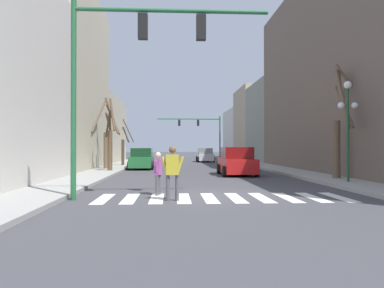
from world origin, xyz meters
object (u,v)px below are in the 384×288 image
Objects in this scene: street_tree_right_far at (110,141)px; street_tree_right_near at (107,135)px; traffic_signal_far at (201,127)px; street_tree_left_near at (124,147)px; traffic_signal_near at (129,54)px; street_tree_right_mid at (341,125)px; car_parked_left_mid at (205,155)px; pedestrian_crossing_street at (172,168)px; street_lamp_right_corner at (348,111)px; car_driving_away_lane at (237,162)px; car_at_intersection at (142,159)px; pedestrian_near_right_corner at (158,170)px.

street_tree_right_far is 0.93× the size of street_tree_right_near.
street_tree_left_near is (-8.26, -18.37, -2.73)m from traffic_signal_far.
street_tree_right_mid is at bearing 31.93° from traffic_signal_near.
car_parked_left_mid is 32.18m from pedestrian_crossing_street.
traffic_signal_near reaches higher than pedestrian_crossing_street.
car_driving_away_lane is (-4.09, 6.25, -2.63)m from street_lamp_right_corner.
traffic_signal_near is 32.35m from car_parked_left_mid.
traffic_signal_far is 1.89× the size of street_lamp_right_corner.
car_at_intersection is 0.91× the size of street_tree_right_far.
traffic_signal_far is 38.72m from pedestrian_near_right_corner.
car_at_intersection is 0.76× the size of street_tree_right_mid.
car_driving_away_lane is 11.65m from pedestrian_crossing_street.
car_driving_away_lane is at bearing 62.73° from traffic_signal_near.
traffic_signal_far reaches higher than street_tree_right_far.
traffic_signal_far is 20.33m from street_tree_left_near.
street_tree_right_mid reaches higher than street_lamp_right_corner.
car_at_intersection is 4.10m from street_tree_left_near.
pedestrian_crossing_street is at bearing 159.73° from car_driving_away_lane.
street_lamp_right_corner reaches higher than car_parked_left_mid.
traffic_signal_near is 3.79× the size of pedestrian_crossing_street.
pedestrian_crossing_street is 14.55m from street_tree_right_far.
pedestrian_crossing_street is at bearing -11.84° from traffic_signal_near.
car_driving_away_lane is 0.80× the size of street_tree_right_near.
street_tree_right_near is (-13.55, 9.55, -0.25)m from street_tree_right_mid.
car_parked_left_mid is (-4.20, 27.27, -2.68)m from street_lamp_right_corner.
street_tree_right_mid reaches higher than pedestrian_near_right_corner.
car_driving_away_lane is at bearing -179.71° from car_parked_left_mid.
pedestrian_crossing_street is 0.43× the size of street_tree_left_near.
street_tree_right_near reaches higher than street_tree_right_far.
car_at_intersection is at bearing 93.15° from traffic_signal_near.
street_tree_right_far is (-4.27, 13.86, 1.14)m from pedestrian_crossing_street.
street_lamp_right_corner is 1.09× the size of car_driving_away_lane.
car_driving_away_lane is 10.52m from pedestrian_near_right_corner.
traffic_signal_far is 29.05m from car_driving_away_lane.
traffic_signal_far reaches higher than pedestrian_crossing_street.
car_parked_left_mid is at bearing 60.89° from street_tree_right_near.
traffic_signal_far is at bearing 98.07° from street_tree_right_mid.
traffic_signal_far is at bearing -0.48° from car_parked_left_mid.
street_lamp_right_corner is at bearing -141.35° from car_at_intersection.
street_tree_right_far is 2.42m from street_tree_right_near.
car_at_intersection is 4.62m from street_tree_right_far.
street_tree_right_near is at bearing 144.83° from street_tree_right_mid.
car_at_intersection is 2.89× the size of pedestrian_near_right_corner.
traffic_signal_far reaches higher than street_lamp_right_corner.
pedestrian_crossing_street is at bearing -78.69° from street_tree_left_near.
street_lamp_right_corner is 1.07× the size of car_parked_left_mid.
street_tree_right_far reaches higher than pedestrian_near_right_corner.
traffic_signal_far reaches higher than pedestrian_near_right_corner.
pedestrian_crossing_street is at bearing -150.09° from street_lamp_right_corner.
street_tree_right_far is (-1.87, -3.99, 1.41)m from car_at_intersection.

